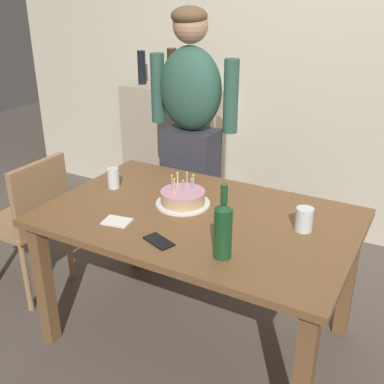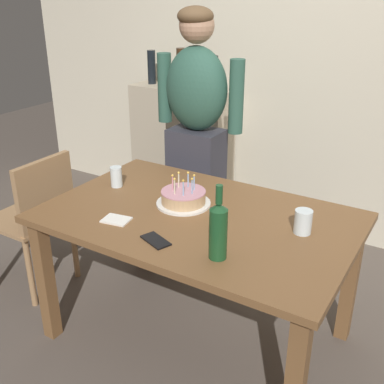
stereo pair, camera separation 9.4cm
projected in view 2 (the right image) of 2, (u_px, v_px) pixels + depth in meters
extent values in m
plane|color=#564C44|center=(197.00, 334.00, 2.57)|extent=(10.00, 10.00, 0.00)
cube|color=beige|center=(312.00, 58.00, 3.25)|extent=(5.20, 0.10, 2.60)
cube|color=brown|center=(198.00, 218.00, 2.28)|extent=(1.50, 0.96, 0.03)
cube|color=brown|center=(46.00, 280.00, 2.43)|extent=(0.07, 0.07, 0.70)
cube|color=brown|center=(141.00, 219.00, 3.07)|extent=(0.07, 0.07, 0.70)
cube|color=brown|center=(350.00, 282.00, 2.42)|extent=(0.07, 0.07, 0.70)
cylinder|color=white|center=(183.00, 203.00, 2.37)|extent=(0.28, 0.28, 0.01)
cylinder|color=tan|center=(183.00, 197.00, 2.36)|extent=(0.22, 0.22, 0.06)
cylinder|color=#D18E9E|center=(183.00, 191.00, 2.35)|extent=(0.23, 0.23, 0.01)
cylinder|color=beige|center=(175.00, 187.00, 2.30)|extent=(0.01, 0.01, 0.07)
sphere|color=#F9C64C|center=(174.00, 179.00, 2.28)|extent=(0.01, 0.01, 0.01)
cylinder|color=#93B7DB|center=(183.00, 189.00, 2.28)|extent=(0.01, 0.01, 0.07)
sphere|color=#F9C64C|center=(183.00, 181.00, 2.26)|extent=(0.01, 0.01, 0.01)
cylinder|color=#93B7DB|center=(192.00, 187.00, 2.30)|extent=(0.01, 0.01, 0.07)
sphere|color=#F9C64C|center=(192.00, 179.00, 2.28)|extent=(0.01, 0.01, 0.01)
cylinder|color=#93B7DB|center=(194.00, 183.00, 2.34)|extent=(0.01, 0.01, 0.07)
sphere|color=#F9C64C|center=(194.00, 175.00, 2.32)|extent=(0.01, 0.01, 0.01)
cylinder|color=#93B7DB|center=(188.00, 180.00, 2.38)|extent=(0.01, 0.01, 0.07)
sphere|color=#F9C64C|center=(188.00, 173.00, 2.36)|extent=(0.01, 0.01, 0.01)
cylinder|color=beige|center=(179.00, 181.00, 2.38)|extent=(0.01, 0.01, 0.07)
sphere|color=#F9C64C|center=(179.00, 173.00, 2.36)|extent=(0.01, 0.01, 0.01)
cylinder|color=pink|center=(173.00, 183.00, 2.34)|extent=(0.01, 0.01, 0.07)
sphere|color=#F9C64C|center=(172.00, 175.00, 2.32)|extent=(0.01, 0.01, 0.01)
cylinder|color=silver|center=(303.00, 222.00, 2.08)|extent=(0.08, 0.08, 0.11)
cylinder|color=silver|center=(116.00, 177.00, 2.57)|extent=(0.06, 0.06, 0.11)
cylinder|color=#194723|center=(218.00, 234.00, 1.87)|extent=(0.08, 0.08, 0.22)
cone|color=#194723|center=(219.00, 207.00, 1.82)|extent=(0.08, 0.08, 0.03)
cylinder|color=#194723|center=(219.00, 194.00, 1.80)|extent=(0.03, 0.03, 0.08)
cube|color=black|center=(156.00, 240.00, 2.03)|extent=(0.16, 0.12, 0.01)
cube|color=white|center=(116.00, 220.00, 2.21)|extent=(0.14, 0.12, 0.01)
cube|color=#33333D|center=(196.00, 195.00, 3.16)|extent=(0.34, 0.23, 0.92)
ellipsoid|color=#2D5647|center=(196.00, 89.00, 2.87)|extent=(0.41, 0.27, 0.52)
sphere|color=tan|center=(197.00, 25.00, 2.72)|extent=(0.21, 0.21, 0.21)
ellipsoid|color=brown|center=(195.00, 16.00, 2.69)|extent=(0.21, 0.21, 0.12)
cylinder|color=#2D5647|center=(236.00, 97.00, 2.78)|extent=(0.09, 0.09, 0.44)
cylinder|color=#2D5647|center=(165.00, 88.00, 3.03)|extent=(0.09, 0.09, 0.44)
cube|color=#A37A51|center=(28.00, 218.00, 2.85)|extent=(0.42, 0.42, 0.02)
cube|color=#A37A51|center=(45.00, 193.00, 2.68)|extent=(0.04, 0.40, 0.40)
cylinder|color=#A37A51|center=(36.00, 232.00, 3.17)|extent=(0.04, 0.04, 0.45)
cylinder|color=#A37A51|center=(74.00, 246.00, 3.00)|extent=(0.04, 0.04, 0.45)
cylinder|color=#A37A51|center=(30.00, 273.00, 2.72)|extent=(0.04, 0.04, 0.45)
cube|color=tan|center=(182.00, 150.00, 3.85)|extent=(0.83, 0.30, 1.04)
cylinder|color=black|center=(152.00, 67.00, 3.72)|extent=(0.06, 0.06, 0.26)
cylinder|color=#194723|center=(166.00, 71.00, 3.66)|extent=(0.07, 0.07, 0.22)
cylinder|color=#382314|center=(181.00, 68.00, 3.58)|extent=(0.07, 0.07, 0.30)
cylinder|color=#382314|center=(197.00, 69.00, 3.51)|extent=(0.08, 0.08, 0.30)
cylinder|color=black|center=(213.00, 73.00, 3.45)|extent=(0.07, 0.07, 0.26)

